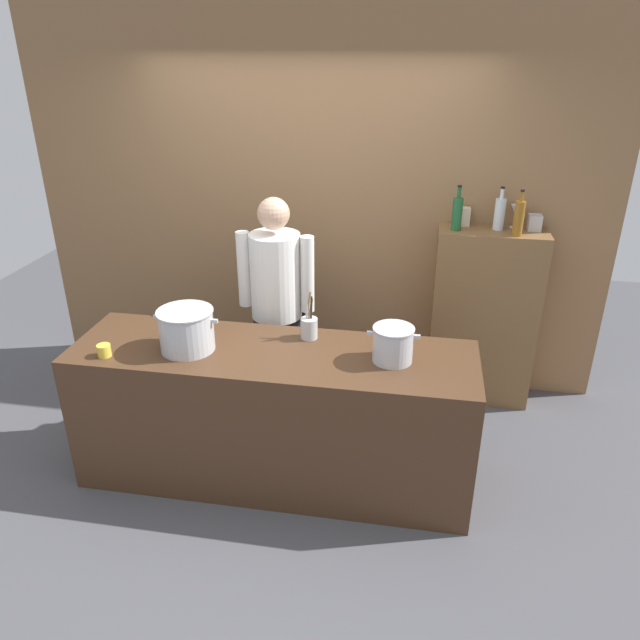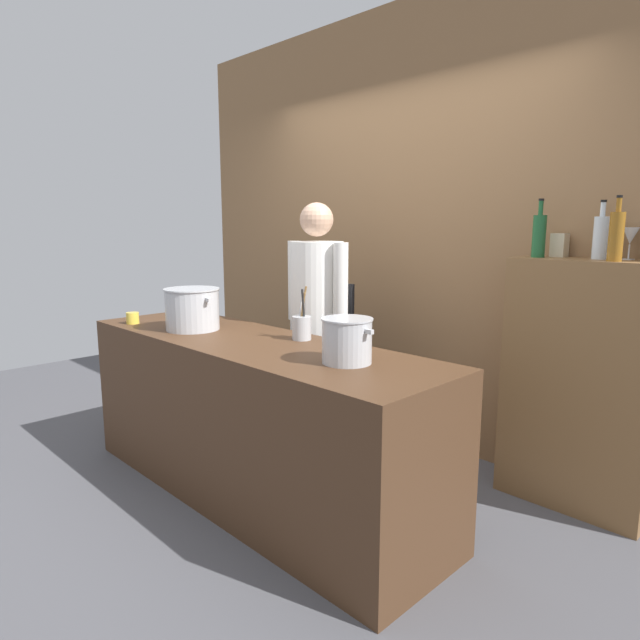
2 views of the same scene
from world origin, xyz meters
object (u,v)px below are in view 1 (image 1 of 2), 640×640
(wine_glass_wide, at_px, (516,212))
(spice_tin_silver, at_px, (535,223))
(stockpot_large, at_px, (187,330))
(utensil_crock, at_px, (309,327))
(stockpot_small, at_px, (393,344))
(wine_bottle_amber, at_px, (519,218))
(spice_tin_cream, at_px, (464,216))
(chef, at_px, (277,298))
(wine_bottle_green, at_px, (457,213))
(butter_jar, at_px, (104,351))
(wine_bottle_clear, at_px, (500,213))

(wine_glass_wide, height_order, spice_tin_silver, wine_glass_wide)
(stockpot_large, distance_m, utensil_crock, 0.73)
(stockpot_small, bearing_deg, wine_glass_wide, 59.51)
(wine_bottle_amber, relative_size, spice_tin_cream, 2.44)
(chef, distance_m, wine_bottle_green, 1.38)
(chef, bearing_deg, utensil_crock, 129.26)
(stockpot_small, distance_m, butter_jar, 1.66)
(butter_jar, relative_size, wine_bottle_clear, 0.26)
(wine_bottle_green, height_order, spice_tin_cream, wine_bottle_green)
(wine_bottle_amber, height_order, spice_tin_cream, wine_bottle_amber)
(stockpot_large, distance_m, wine_bottle_green, 2.02)
(utensil_crock, distance_m, spice_tin_silver, 1.80)
(stockpot_small, bearing_deg, chef, 143.25)
(stockpot_small, bearing_deg, wine_bottle_amber, 55.39)
(wine_bottle_green, bearing_deg, spice_tin_cream, 65.31)
(chef, distance_m, wine_glass_wide, 1.79)
(wine_bottle_amber, bearing_deg, spice_tin_silver, 47.60)
(stockpot_large, bearing_deg, wine_bottle_amber, 30.68)
(stockpot_large, distance_m, butter_jar, 0.48)
(wine_bottle_clear, relative_size, wine_glass_wide, 1.84)
(wine_bottle_green, bearing_deg, utensil_crock, -132.35)
(wine_glass_wide, bearing_deg, butter_jar, -147.67)
(spice_tin_cream, relative_size, spice_tin_silver, 1.14)
(butter_jar, distance_m, spice_tin_silver, 2.96)
(spice_tin_silver, bearing_deg, stockpot_large, -147.97)
(utensil_crock, distance_m, wine_glass_wide, 1.75)
(butter_jar, distance_m, spice_tin_cream, 2.60)
(spice_tin_cream, bearing_deg, wine_bottle_amber, -29.33)
(chef, xyz_separation_m, utensil_crock, (0.31, -0.42, 0.01))
(wine_bottle_green, relative_size, spice_tin_silver, 2.78)
(stockpot_large, relative_size, wine_bottle_amber, 1.24)
(stockpot_small, distance_m, wine_glass_wide, 1.56)
(wine_bottle_amber, relative_size, wine_glass_wide, 1.92)
(stockpot_large, relative_size, butter_jar, 4.93)
(butter_jar, xyz_separation_m, spice_tin_silver, (2.53, 1.47, 0.47))
(chef, distance_m, stockpot_large, 0.78)
(stockpot_large, distance_m, stockpot_small, 1.20)
(wine_glass_wide, distance_m, spice_tin_silver, 0.15)
(chef, distance_m, wine_bottle_clear, 1.66)
(stockpot_small, distance_m, wine_bottle_amber, 1.40)
(wine_bottle_clear, height_order, wine_bottle_green, wine_bottle_green)
(butter_jar, bearing_deg, wine_bottle_green, 34.84)
(wine_bottle_clear, height_order, spice_tin_cream, wine_bottle_clear)
(chef, height_order, wine_glass_wide, chef)
(stockpot_small, xyz_separation_m, wine_glass_wide, (0.76, 1.29, 0.46))
(butter_jar, height_order, wine_glass_wide, wine_glass_wide)
(chef, xyz_separation_m, spice_tin_silver, (1.71, 0.62, 0.44))
(spice_tin_silver, bearing_deg, wine_bottle_green, -171.16)
(utensil_crock, height_order, wine_glass_wide, wine_glass_wide)
(wine_glass_wide, relative_size, spice_tin_cream, 1.27)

